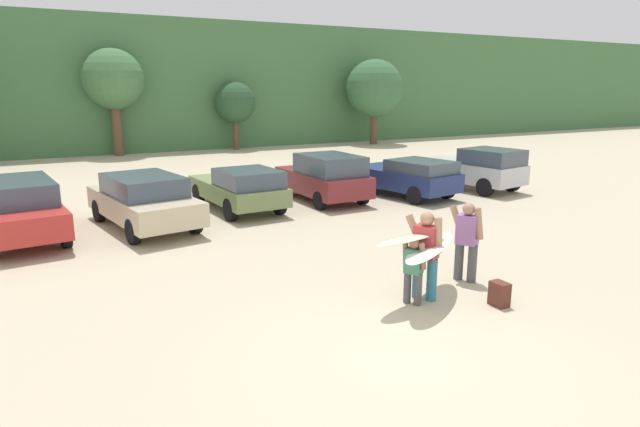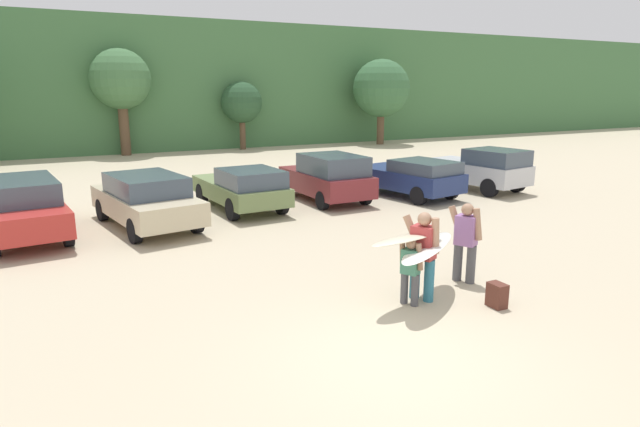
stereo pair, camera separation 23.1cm
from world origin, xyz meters
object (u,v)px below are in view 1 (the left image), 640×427
(parked_car_silver, at_px, (476,168))
(surfboard_cream, at_px, (411,238))
(parked_car_red, at_px, (19,207))
(person_adult, at_px, (426,250))
(parked_car_olive_green, at_px, (240,188))
(parked_car_champagne, at_px, (144,200))
(surfboard_white, at_px, (430,247))
(parked_car_navy, at_px, (407,176))
(parked_car_maroon, at_px, (325,177))
(person_companion, at_px, (467,237))
(backpack_dropped, at_px, (499,294))
(person_child, at_px, (413,267))

(parked_car_silver, relative_size, surfboard_cream, 2.32)
(parked_car_red, distance_m, parked_car_silver, 15.55)
(person_adult, bearing_deg, parked_car_olive_green, -113.60)
(parked_car_champagne, bearing_deg, surfboard_cream, -167.14)
(surfboard_cream, bearing_deg, person_adult, 168.79)
(parked_car_olive_green, distance_m, surfboard_cream, 8.78)
(parked_car_champagne, xyz_separation_m, surfboard_white, (3.67, -8.02, 0.22))
(surfboard_white, bearing_deg, parked_car_navy, -160.80)
(parked_car_maroon, distance_m, person_adult, 9.18)
(person_companion, bearing_deg, parked_car_champagne, -83.40)
(parked_car_silver, bearing_deg, backpack_dropped, 129.43)
(person_adult, bearing_deg, surfboard_cream, -26.46)
(parked_car_navy, bearing_deg, parked_car_maroon, 66.56)
(person_companion, bearing_deg, parked_car_silver, -161.49)
(backpack_dropped, bearing_deg, surfboard_white, 136.39)
(person_adult, relative_size, surfboard_cream, 0.93)
(parked_car_maroon, bearing_deg, parked_car_olive_green, 89.61)
(parked_car_olive_green, xyz_separation_m, person_adult, (0.45, -8.77, 0.20))
(parked_car_maroon, relative_size, person_companion, 2.44)
(parked_car_champagne, xyz_separation_m, parked_car_navy, (9.30, 0.07, -0.06))
(person_companion, height_order, backpack_dropped, person_companion)
(parked_car_navy, xyz_separation_m, backpack_dropped, (-4.71, -8.97, -0.52))
(surfboard_white, bearing_deg, person_adult, -63.96)
(parked_car_red, bearing_deg, backpack_dropped, -146.46)
(parked_car_navy, xyz_separation_m, surfboard_white, (-5.64, -8.09, 0.27))
(parked_car_olive_green, distance_m, backpack_dropped, 9.80)
(surfboard_cream, bearing_deg, backpack_dropped, 134.65)
(parked_car_olive_green, bearing_deg, person_child, 177.38)
(parked_car_silver, bearing_deg, person_companion, 126.27)
(person_child, bearing_deg, surfboard_cream, -108.75)
(parked_car_olive_green, distance_m, surfboard_white, 8.82)
(parked_car_red, xyz_separation_m, parked_car_olive_green, (6.23, 0.42, -0.10))
(surfboard_cream, xyz_separation_m, backpack_dropped, (1.36, -0.92, -1.02))
(parked_car_champagne, bearing_deg, backpack_dropped, -161.91)
(parked_car_silver, bearing_deg, person_adult, 122.88)
(person_child, bearing_deg, parked_car_champagne, -94.63)
(backpack_dropped, bearing_deg, surfboard_cream, 145.93)
(parked_car_maroon, relative_size, parked_car_silver, 0.95)
(parked_car_olive_green, distance_m, parked_car_maroon, 3.13)
(parked_car_red, relative_size, person_child, 3.89)
(parked_car_champagne, relative_size, person_adult, 2.83)
(person_child, bearing_deg, parked_car_maroon, -135.35)
(person_adult, bearing_deg, parked_car_navy, -151.87)
(parked_car_maroon, height_order, person_companion, parked_car_maroon)
(parked_car_silver, height_order, surfboard_cream, parked_car_silver)
(person_adult, height_order, person_child, person_adult)
(parked_car_navy, bearing_deg, surfboard_white, 135.30)
(person_adult, relative_size, backpack_dropped, 3.75)
(surfboard_cream, relative_size, backpack_dropped, 4.04)
(parked_car_olive_green, xyz_separation_m, backpack_dropped, (1.44, -9.68, -0.52))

